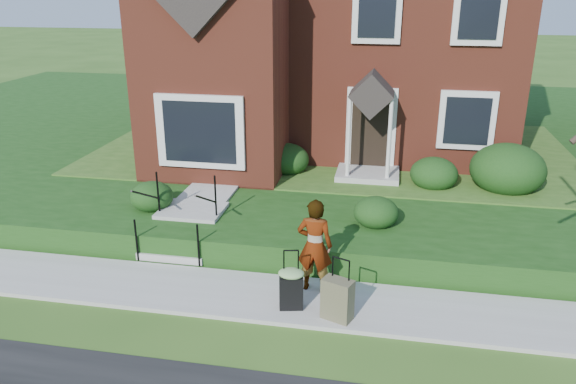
% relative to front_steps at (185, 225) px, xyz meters
% --- Properties ---
extents(ground, '(120.00, 120.00, 0.00)m').
position_rel_front_steps_xyz_m(ground, '(2.50, -1.84, -0.47)').
color(ground, '#2D5119').
rests_on(ground, ground).
extents(sidewalk, '(60.00, 1.60, 0.08)m').
position_rel_front_steps_xyz_m(sidewalk, '(2.50, -1.84, -0.43)').
color(sidewalk, '#9E9B93').
rests_on(sidewalk, ground).
extents(terrace, '(44.00, 20.00, 0.60)m').
position_rel_front_steps_xyz_m(terrace, '(6.50, 9.06, -0.17)').
color(terrace, '#173C10').
rests_on(terrace, ground).
extents(walkway, '(1.20, 6.00, 0.06)m').
position_rel_front_steps_xyz_m(walkway, '(0.00, 3.16, 0.16)').
color(walkway, '#9E9B93').
rests_on(walkway, terrace).
extents(front_steps, '(1.40, 2.02, 1.50)m').
position_rel_front_steps_xyz_m(front_steps, '(0.00, 0.00, 0.00)').
color(front_steps, '#9E9B93').
rests_on(front_steps, ground).
extents(foundation_shrubs, '(10.57, 4.24, 1.26)m').
position_rel_front_steps_xyz_m(foundation_shrubs, '(3.48, 3.09, 0.64)').
color(foundation_shrubs, black).
rests_on(foundation_shrubs, terrace).
extents(woman, '(0.66, 0.46, 1.76)m').
position_rel_front_steps_xyz_m(woman, '(3.02, -1.45, 0.49)').
color(woman, '#999999').
rests_on(woman, sidewalk).
extents(suitcase_black, '(0.52, 0.45, 1.08)m').
position_rel_front_steps_xyz_m(suitcase_black, '(2.72, -2.16, 0.03)').
color(suitcase_black, black).
rests_on(suitcase_black, sidewalk).
extents(suitcase_olive, '(0.57, 0.45, 1.09)m').
position_rel_front_steps_xyz_m(suitcase_olive, '(3.54, -2.34, -0.03)').
color(suitcase_olive, brown).
rests_on(suitcase_olive, sidewalk).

